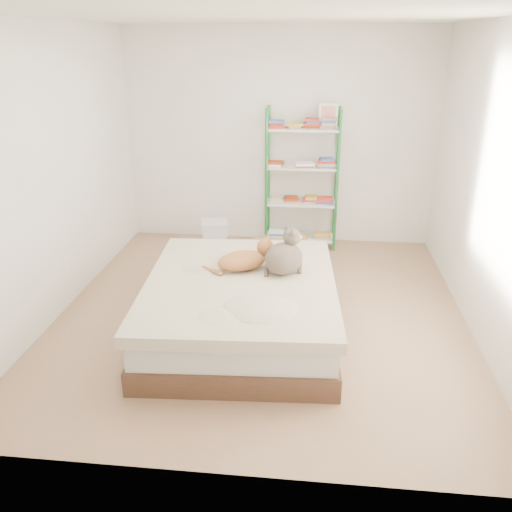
# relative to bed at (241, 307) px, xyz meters

# --- Properties ---
(room) EXTENTS (3.81, 4.21, 2.61)m
(room) POSITION_rel_bed_xyz_m (0.14, 0.41, 1.04)
(room) COLOR #A77A5D
(room) RESTS_ON ground
(bed) EXTENTS (1.73, 2.11, 0.51)m
(bed) POSITION_rel_bed_xyz_m (0.00, 0.00, 0.00)
(bed) COLOR brown
(bed) RESTS_ON ground
(orange_cat) EXTENTS (0.61, 0.52, 0.22)m
(orange_cat) POSITION_rel_bed_xyz_m (-0.02, 0.22, 0.37)
(orange_cat) COLOR #BF7644
(orange_cat) RESTS_ON bed
(grey_cat) EXTENTS (0.48, 0.46, 0.42)m
(grey_cat) POSITION_rel_bed_xyz_m (0.36, 0.17, 0.47)
(grey_cat) COLOR #6D6459
(grey_cat) RESTS_ON bed
(shelf_unit) EXTENTS (0.88, 0.36, 1.74)m
(shelf_unit) POSITION_rel_bed_xyz_m (0.45, 2.29, 0.59)
(shelf_unit) COLOR #27873B
(shelf_unit) RESTS_ON ground
(cardboard_box) EXTENTS (0.53, 0.51, 0.42)m
(cardboard_box) POSITION_rel_bed_xyz_m (0.21, 1.29, -0.07)
(cardboard_box) COLOR olive
(cardboard_box) RESTS_ON ground
(white_bin) EXTENTS (0.38, 0.35, 0.37)m
(white_bin) POSITION_rel_bed_xyz_m (-0.60, 1.98, -0.07)
(white_bin) COLOR white
(white_bin) RESTS_ON ground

